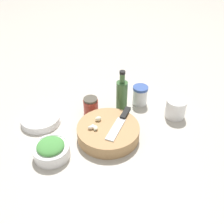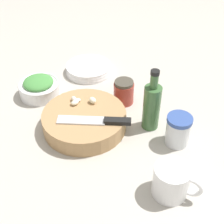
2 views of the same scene
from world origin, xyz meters
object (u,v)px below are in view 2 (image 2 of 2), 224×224
(plate_stack, at_px, (89,69))
(oil_bottle, at_px, (152,106))
(garlic_cloves, at_px, (81,101))
(herb_bowl, at_px, (39,87))
(spice_jar, at_px, (178,130))
(cutting_board, at_px, (84,120))
(honey_jar, at_px, (124,92))
(coffee_mug, at_px, (172,181))
(chef_knife, at_px, (99,120))

(plate_stack, xyz_separation_m, oil_bottle, (0.36, -0.01, 0.06))
(garlic_cloves, bearing_deg, plate_stack, 142.68)
(garlic_cloves, bearing_deg, herb_bowl, -162.70)
(herb_bowl, xyz_separation_m, plate_stack, (-0.02, 0.21, -0.02))
(garlic_cloves, relative_size, spice_jar, 0.79)
(cutting_board, height_order, herb_bowl, herb_bowl)
(garlic_cloves, distance_m, spice_jar, 0.30)
(plate_stack, distance_m, honey_jar, 0.22)
(garlic_cloves, distance_m, honey_jar, 0.15)
(coffee_mug, distance_m, honey_jar, 0.37)
(coffee_mug, height_order, plate_stack, coffee_mug)
(spice_jar, height_order, oil_bottle, oil_bottle)
(coffee_mug, relative_size, honey_jar, 1.39)
(plate_stack, height_order, oil_bottle, oil_bottle)
(oil_bottle, bearing_deg, coffee_mug, -29.62)
(spice_jar, distance_m, coffee_mug, 0.18)
(spice_jar, bearing_deg, herb_bowl, -153.96)
(honey_jar, bearing_deg, oil_bottle, -3.52)
(herb_bowl, height_order, plate_stack, herb_bowl)
(herb_bowl, height_order, oil_bottle, oil_bottle)
(coffee_mug, bearing_deg, cutting_board, -172.62)
(spice_jar, bearing_deg, cutting_board, -139.62)
(garlic_cloves, relative_size, oil_bottle, 0.37)
(plate_stack, bearing_deg, honey_jar, -1.43)
(cutting_board, bearing_deg, spice_jar, 40.38)
(spice_jar, bearing_deg, coffee_mug, -49.65)
(cutting_board, height_order, garlic_cloves, garlic_cloves)
(herb_bowl, xyz_separation_m, spice_jar, (0.43, 0.21, 0.01))
(chef_knife, distance_m, oil_bottle, 0.16)
(coffee_mug, height_order, oil_bottle, oil_bottle)
(cutting_board, bearing_deg, coffee_mug, 7.38)
(chef_knife, bearing_deg, garlic_cloves, 37.03)
(plate_stack, xyz_separation_m, honey_jar, (0.22, -0.01, 0.02))
(cutting_board, bearing_deg, chef_knife, 15.96)
(honey_jar, bearing_deg, herb_bowl, -133.81)
(chef_knife, xyz_separation_m, herb_bowl, (-0.28, -0.05, -0.03))
(cutting_board, relative_size, coffee_mug, 2.21)
(chef_knife, xyz_separation_m, plate_stack, (-0.31, 0.16, -0.04))
(garlic_cloves, height_order, spice_jar, spice_jar)
(cutting_board, distance_m, spice_jar, 0.27)
(herb_bowl, xyz_separation_m, coffee_mug, (0.55, 0.08, 0.01))
(chef_knife, bearing_deg, spice_jar, -94.14)
(cutting_board, xyz_separation_m, chef_knife, (0.06, 0.02, 0.03))
(herb_bowl, relative_size, plate_stack, 0.80)
(coffee_mug, height_order, honey_jar, coffee_mug)
(cutting_board, height_order, plate_stack, cutting_board)
(spice_jar, height_order, coffee_mug, spice_jar)
(coffee_mug, bearing_deg, garlic_cloves, -176.63)
(chef_knife, relative_size, coffee_mug, 1.62)
(garlic_cloves, distance_m, plate_stack, 0.26)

